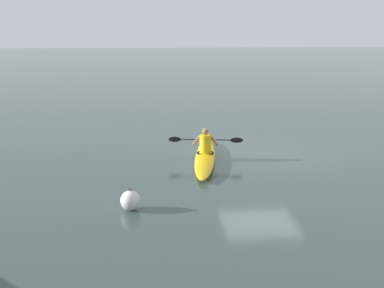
% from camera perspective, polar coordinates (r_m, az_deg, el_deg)
% --- Properties ---
extents(ground_plane, '(160.00, 160.00, 0.00)m').
position_cam_1_polar(ground_plane, '(16.70, 7.88, -1.03)').
color(ground_plane, '#384742').
extents(kayak, '(1.29, 4.82, 0.24)m').
position_cam_1_polar(kayak, '(15.54, 1.50, -1.52)').
color(kayak, '#EAB214').
rests_on(kayak, ground).
extents(kayaker, '(2.33, 0.56, 0.78)m').
position_cam_1_polar(kayaker, '(15.58, 1.53, 0.23)').
color(kayaker, yellow).
rests_on(kayaker, kayak).
extents(mooring_buoy_orange_mid, '(0.46, 0.46, 0.51)m').
position_cam_1_polar(mooring_buoy_orange_mid, '(11.54, -7.01, -6.38)').
color(mooring_buoy_orange_mid, silver).
rests_on(mooring_buoy_orange_mid, ground).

